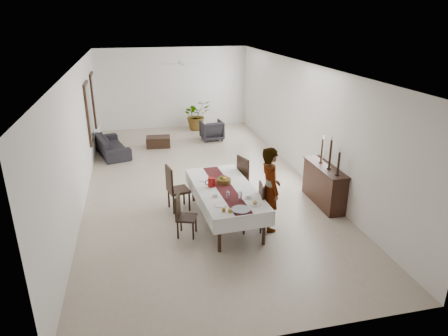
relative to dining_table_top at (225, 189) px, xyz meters
The scene contains 86 objects.
floor 2.53m from the dining_table_top, 94.92° to the left, with size 6.00×12.00×0.00m, color #BCAC95.
ceiling 3.42m from the dining_table_top, 94.92° to the left, with size 6.00×12.00×0.02m, color white.
wall_back 8.45m from the dining_table_top, 91.41° to the left, with size 6.00×0.02×3.20m, color white.
wall_front 3.70m from the dining_table_top, 93.29° to the right, with size 6.00×0.02×3.20m, color white.
wall_left 4.09m from the dining_table_top, 143.17° to the left, with size 0.02×12.00×3.20m, color white.
wall_right 3.78m from the dining_table_top, 40.69° to the left, with size 0.02×12.00×3.20m, color white.
dining_table_top is the anchor object (origin of this frame).
table_leg_fl 1.36m from the dining_table_top, 107.71° to the right, with size 0.07×0.07×0.74m, color black.
table_leg_fr 1.36m from the dining_table_top, 65.50° to the right, with size 0.07×0.07×0.74m, color black.
table_leg_bl 1.36m from the dining_table_top, 114.50° to the left, with size 0.07×0.07×0.74m, color black.
table_leg_br 1.36m from the dining_table_top, 72.29° to the left, with size 0.07×0.07×0.74m, color black.
tablecloth_top 0.03m from the dining_table_top, ahead, with size 1.25×2.74×0.01m, color silver.
tablecloth_drape_left 0.63m from the dining_table_top, behind, with size 0.01×2.74×0.32m, color silver.
tablecloth_drape_right 0.63m from the dining_table_top, ahead, with size 0.01×2.74×0.32m, color silver.
tablecloth_drape_near 1.37m from the dining_table_top, 86.60° to the right, with size 1.25×0.01×0.32m, color white.
tablecloth_drape_far 1.37m from the dining_table_top, 93.40° to the left, with size 1.25×0.01×0.32m, color white.
table_runner 0.04m from the dining_table_top, behind, with size 0.37×2.65×0.00m, color #51171A.
red_pitcher 0.34m from the dining_table_top, 152.43° to the left, with size 0.16×0.16×0.21m, color maroon.
pitcher_handle 0.42m from the dining_table_top, 159.28° to the left, with size 0.13×0.13×0.02m, color maroon.
wine_glass_near 0.71m from the dining_table_top, 76.14° to the right, with size 0.07×0.07×0.18m, color white.
wine_glass_mid 0.61m from the dining_table_top, 96.91° to the right, with size 0.07×0.07×0.18m, color white.
teacup_right 0.72m from the dining_table_top, 60.04° to the right, with size 0.10×0.10×0.06m, color white.
saucer_right 0.71m from the dining_table_top, 60.04° to the right, with size 0.16×0.16×0.01m, color silver.
teacup_left 0.49m from the dining_table_top, 127.20° to the right, with size 0.10×0.10×0.06m, color silver.
saucer_left 0.49m from the dining_table_top, 127.20° to the right, with size 0.16×0.16×0.01m, color silver.
plate_near_right 1.02m from the dining_table_top, 66.47° to the right, with size 0.25×0.25×0.02m, color silver.
bread_near_right 1.02m from the dining_table_top, 66.47° to the right, with size 0.10×0.10×0.10m, color tan.
plate_near_left 0.86m from the dining_table_top, 108.40° to the right, with size 0.25×0.25×0.02m, color silver.
plate_far_left 0.68m from the dining_table_top, 123.59° to the left, with size 0.25×0.25×0.02m, color white.
serving_tray 1.11m from the dining_table_top, 86.60° to the right, with size 0.38×0.38×0.02m, color #3C3C41.
jam_jar_a 1.17m from the dining_table_top, 98.12° to the right, with size 0.07×0.07×0.08m, color #946115.
jam_jar_b 1.14m from the dining_table_top, 104.02° to the right, with size 0.07×0.07×0.08m, color brown.
fruit_basket 0.29m from the dining_table_top, 82.09° to the left, with size 0.32×0.32×0.11m, color brown.
fruit_red 0.34m from the dining_table_top, 76.89° to the left, with size 0.10×0.10×0.10m, color maroon.
fruit_green 0.34m from the dining_table_top, 91.35° to the left, with size 0.08×0.08×0.08m, color #597E25.
fruit_yellow 0.28m from the dining_table_top, 79.36° to the left, with size 0.09×0.09×0.09m, color yellow.
chair_right_near_seat 0.76m from the dining_table_top, 48.96° to the right, with size 0.45×0.45×0.05m, color black.
chair_right_near_leg_fl 1.11m from the dining_table_top, 49.95° to the right, with size 0.04×0.04×0.44m, color black.
chair_right_near_leg_fr 0.94m from the dining_table_top, 29.13° to the right, with size 0.04×0.04×0.44m, color black.
chair_right_near_leg_bl 0.92m from the dining_table_top, 69.67° to the right, with size 0.04×0.04×0.44m, color black.
chair_right_near_leg_br 0.70m from the dining_table_top, 46.79° to the right, with size 0.04×0.04×0.44m, color black.
chair_right_near_back 0.87m from the dining_table_top, 40.01° to the right, with size 0.45×0.04×0.57m, color black.
chair_right_far_seat 0.97m from the dining_table_top, 61.65° to the left, with size 0.49×0.49×0.06m, color black.
chair_right_far_leg_fl 1.12m from the dining_table_top, 44.82° to the left, with size 0.05×0.05×0.49m, color black.
chair_right_far_leg_fr 1.33m from the dining_table_top, 62.02° to the left, with size 0.05×0.05×0.49m, color black.
chair_right_far_leg_bl 0.84m from the dining_table_top, 60.94° to the left, with size 0.05×0.05×0.49m, color black.
chair_right_far_leg_br 1.10m from the dining_table_top, 78.74° to the left, with size 0.05×0.05×0.49m, color black.
chair_right_far_back 1.11m from the dining_table_top, 53.66° to the left, with size 0.49×0.04×0.63m, color black.
chair_left_near_seat 1.10m from the dining_table_top, 153.70° to the right, with size 0.40×0.40×0.05m, color black.
chair_left_near_leg_fl 1.21m from the dining_table_top, 166.16° to the right, with size 0.04×0.04×0.39m, color black.
chair_left_near_leg_fr 1.39m from the dining_table_top, 153.74° to the right, with size 0.04×0.04×0.39m, color black.
chair_left_near_leg_bl 0.99m from the dining_table_top, 153.63° to the right, with size 0.04×0.04×0.39m, color black.
chair_left_near_leg_br 1.21m from the dining_table_top, 141.25° to the right, with size 0.04×0.04×0.39m, color black.
chair_left_near_back 1.18m from the dining_table_top, 159.96° to the right, with size 0.40×0.04×0.50m, color black.
chair_left_far_seat 1.27m from the dining_table_top, 139.92° to the left, with size 0.47×0.47×0.05m, color black.
chair_left_far_leg_fl 1.60m from the dining_table_top, 141.19° to the left, with size 0.05×0.05×0.47m, color black.
chair_left_far_leg_fr 1.35m from the dining_table_top, 152.65° to the left, with size 0.05×0.05×0.47m, color black.
chair_left_far_leg_bl 1.41m from the dining_table_top, 127.85° to the left, with size 0.05×0.05×0.47m, color black.
chair_left_far_leg_br 1.11m from the dining_table_top, 137.94° to the left, with size 0.05×0.05×0.47m, color black.
chair_left_far_back 1.38m from the dining_table_top, 146.98° to the left, with size 0.47×0.04×0.60m, color black.
woman 1.03m from the dining_table_top, 32.74° to the right, with size 0.68×0.45×1.86m, color #94979D.
sideboard_body 2.61m from the dining_table_top, ahead, with size 0.42×1.57×0.94m, color black.
sideboard_top 2.60m from the dining_table_top, ahead, with size 0.46×1.64×0.03m, color black.
candlestick_near_base 2.59m from the dining_table_top, ahead, with size 0.10×0.10×0.03m, color black.
candlestick_near_shaft 2.63m from the dining_table_top, ahead, with size 0.05×0.05×0.52m, color black.
candlestick_near_candle 2.71m from the dining_table_top, ahead, with size 0.04×0.04×0.08m, color silver.
candlestick_mid_base 2.59m from the dining_table_top, ahead, with size 0.10×0.10×0.03m, color black.
candlestick_mid_shaft 2.64m from the dining_table_top, ahead, with size 0.05×0.05×0.68m, color black.
candlestick_mid_candle 2.75m from the dining_table_top, ahead, with size 0.04×0.04×0.08m, color beige.
candlestick_far_base 2.65m from the dining_table_top, 13.02° to the left, with size 0.10×0.10×0.03m, color black.
candlestick_far_shaft 2.69m from the dining_table_top, 13.02° to the left, with size 0.05×0.05×0.58m, color black.
candlestick_far_candle 2.78m from the dining_table_top, 13.02° to the left, with size 0.04×0.04×0.08m, color silver.
sofa 6.02m from the dining_table_top, 116.31° to the left, with size 2.07×0.81×0.61m, color #242226.
armchair 6.31m from the dining_table_top, 81.51° to the left, with size 0.77×0.80×0.72m, color #2A272D.
coffee_table 5.93m from the dining_table_top, 100.55° to the left, with size 0.83×0.55×0.37m, color black.
potted_plant 7.80m from the dining_table_top, 85.50° to the left, with size 1.08×0.93×1.20m, color #275723.
mirror_frame_near 5.65m from the dining_table_top, 124.53° to the left, with size 0.06×1.05×1.85m, color black.
mirror_glass_near 5.63m from the dining_table_top, 124.24° to the left, with size 0.01×0.90×1.70m, color silver.
mirror_frame_far 7.46m from the dining_table_top, 115.29° to the left, with size 0.06×1.05×1.85m, color black.
mirror_glass_far 7.44m from the dining_table_top, 115.05° to the left, with size 0.01×0.90×1.70m, color white.
fan_rod 5.89m from the dining_table_top, 92.19° to the left, with size 0.04×0.04×0.20m, color white.
fan_hub 5.81m from the dining_table_top, 92.19° to the left, with size 0.16×0.16×0.08m, color white.
fan_blade_n 6.14m from the dining_table_top, 92.06° to the left, with size 0.10×0.55×0.01m, color silver.
fan_blade_s 5.49m from the dining_table_top, 92.34° to the left, with size 0.10×0.55×0.01m, color silver.
fan_blade_e 5.81m from the dining_table_top, 88.48° to the left, with size 0.55×0.10×0.01m, color silver.
fan_blade_w 5.83m from the dining_table_top, 95.89° to the left, with size 0.55×0.10×0.01m, color silver.
Camera 1 is at (-1.61, -10.27, 4.40)m, focal length 32.00 mm.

